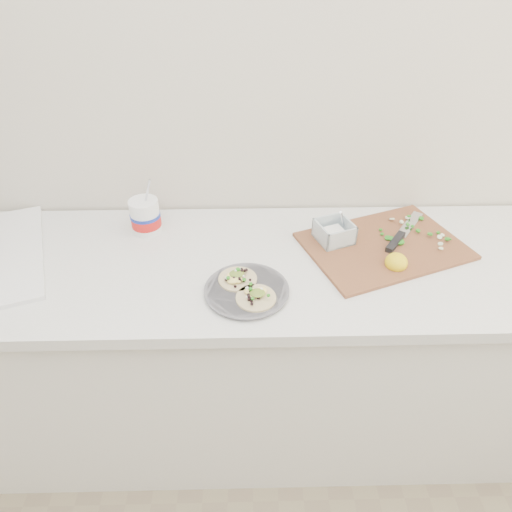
{
  "coord_description": "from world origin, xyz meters",
  "views": [
    {
      "loc": [
        0.09,
        0.25,
        1.8
      ],
      "look_at": [
        0.11,
        1.36,
        0.96
      ],
      "focal_mm": 32.0,
      "sensor_mm": 36.0,
      "label": 1
    }
  ],
  "objects": [
    {
      "name": "counter",
      "position": [
        0.0,
        1.43,
        0.45
      ],
      "size": [
        2.44,
        0.66,
        0.9
      ],
      "color": "silver",
      "rests_on": "ground"
    },
    {
      "name": "taco_plate",
      "position": [
        0.08,
        1.26,
        0.92
      ],
      "size": [
        0.25,
        0.25,
        0.04
      ],
      "rotation": [
        0.0,
        0.0,
        0.29
      ],
      "color": "#57565D",
      "rests_on": "counter"
    },
    {
      "name": "tub",
      "position": [
        -0.26,
        1.59,
        0.97
      ],
      "size": [
        0.1,
        0.1,
        0.23
      ],
      "rotation": [
        0.0,
        0.0,
        0.34
      ],
      "color": "white",
      "rests_on": "counter"
    },
    {
      "name": "cutboard",
      "position": [
        0.53,
        1.49,
        0.92
      ],
      "size": [
        0.6,
        0.51,
        0.08
      ],
      "rotation": [
        0.0,
        0.0,
        0.36
      ],
      "color": "brown",
      "rests_on": "counter"
    }
  ]
}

